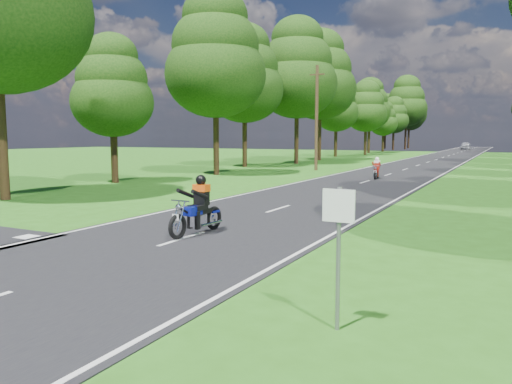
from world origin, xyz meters
The scene contains 9 objects.
ground centered at (0.00, 0.00, 0.00)m, with size 160.00×160.00×0.00m, color #275C15.
main_road centered at (0.00, 50.00, 0.01)m, with size 7.00×140.00×0.02m, color black.
road_markings centered at (-0.14, 48.13, 0.02)m, with size 7.40×140.00×0.01m.
treeline centered at (1.43, 60.06, 8.25)m, with size 40.00×115.35×14.78m.
telegraph_pole centered at (-6.00, 28.00, 4.07)m, with size 1.20×0.26×8.00m.
road_sign centered at (5.50, -2.01, 1.34)m, with size 0.45×0.07×2.00m.
rider_near_blue centered at (0.00, 2.67, 0.83)m, with size 0.65×1.94×1.61m, color navy, non-canonical shape.
rider_far_red centered at (0.07, 22.39, 0.69)m, with size 0.54×1.62×1.35m, color #AF180D, non-canonical shape.
distant_car centered at (-0.54, 94.03, 0.75)m, with size 1.72×4.27×1.45m, color #B2B3B9.
Camera 1 is at (7.56, -8.46, 2.69)m, focal length 35.00 mm.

